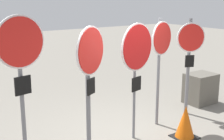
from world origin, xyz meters
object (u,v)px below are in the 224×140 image
at_px(stop_sign_0, 21,61).
at_px(stop_sign_1, 90,66).
at_px(stop_sign_4, 190,50).
at_px(traffic_cone_0, 185,122).
at_px(stop_sign_2, 137,54).
at_px(storage_crate, 200,88).
at_px(stop_sign_3, 161,49).

distance_m(stop_sign_0, stop_sign_1, 1.26).
relative_size(stop_sign_0, stop_sign_4, 1.11).
bearing_deg(traffic_cone_0, stop_sign_2, 148.96).
bearing_deg(storage_crate, stop_sign_3, -166.38).
relative_size(stop_sign_3, storage_crate, 2.93).
bearing_deg(stop_sign_1, stop_sign_4, -21.30).
relative_size(stop_sign_1, storage_crate, 2.89).
relative_size(stop_sign_0, storage_crate, 3.18).
bearing_deg(stop_sign_0, traffic_cone_0, -19.18).
distance_m(stop_sign_1, stop_sign_2, 1.05).
bearing_deg(storage_crate, stop_sign_0, -171.04).
xyz_separation_m(stop_sign_0, stop_sign_4, (4.19, 0.44, -0.31)).
relative_size(stop_sign_2, storage_crate, 2.89).
relative_size(stop_sign_2, stop_sign_4, 1.01).
xyz_separation_m(stop_sign_0, stop_sign_3, (3.16, 0.33, -0.16)).
height_order(stop_sign_3, stop_sign_4, stop_sign_3).
distance_m(stop_sign_0, traffic_cone_0, 3.56).
bearing_deg(stop_sign_2, stop_sign_1, 165.02).
relative_size(stop_sign_0, stop_sign_2, 1.10).
bearing_deg(traffic_cone_0, stop_sign_3, 89.70).
bearing_deg(storage_crate, stop_sign_1, -169.29).
bearing_deg(stop_sign_4, stop_sign_1, -150.73).
height_order(stop_sign_4, storage_crate, stop_sign_4).
bearing_deg(traffic_cone_0, stop_sign_4, 41.27).
xyz_separation_m(stop_sign_1, stop_sign_2, (1.04, -0.02, 0.10)).
relative_size(stop_sign_1, stop_sign_4, 1.01).
xyz_separation_m(stop_sign_1, stop_sign_4, (2.95, 0.36, -0.06)).
bearing_deg(stop_sign_3, storage_crate, -1.90).
height_order(stop_sign_1, storage_crate, stop_sign_1).
xyz_separation_m(stop_sign_2, stop_sign_4, (1.91, 0.38, -0.16)).
xyz_separation_m(stop_sign_0, stop_sign_1, (1.24, 0.07, -0.25)).
height_order(stop_sign_0, stop_sign_1, stop_sign_0).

